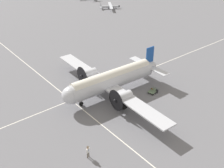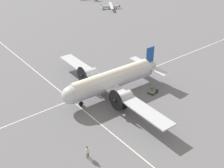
{
  "view_description": "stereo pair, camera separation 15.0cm",
  "coord_description": "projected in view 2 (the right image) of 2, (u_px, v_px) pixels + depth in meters",
  "views": [
    {
      "loc": [
        -30.4,
        24.48,
        24.2
      ],
      "look_at": [
        0.0,
        0.0,
        1.8
      ],
      "focal_mm": 45.0,
      "sensor_mm": 36.0,
      "label": 1
    },
    {
      "loc": [
        -30.49,
        24.36,
        24.2
      ],
      "look_at": [
        0.0,
        0.0,
        1.8
      ],
      "focal_mm": 45.0,
      "sensor_mm": 36.0,
      "label": 2
    }
  ],
  "objects": [
    {
      "name": "suitcase_near_door",
      "position": [
        152.0,
        90.0,
        46.5
      ],
      "size": [
        0.47,
        0.13,
        0.5
      ],
      "color": "brown",
      "rests_on": "ground_plane"
    },
    {
      "name": "light_aircraft_distant",
      "position": [
        111.0,
        6.0,
        91.19
      ],
      "size": [
        7.88,
        6.44,
        1.75
      ],
      "rotation": [
        0.0,
        0.0,
        4.14
      ],
      "color": "#B7BCC6",
      "rests_on": "ground_plane"
    },
    {
      "name": "airliner_main",
      "position": [
        110.0,
        80.0,
        44.34
      ],
      "size": [
        27.22,
        17.85,
        6.16
      ],
      "rotation": [
        0.0,
        0.0,
        1.53
      ],
      "color": "silver",
      "rests_on": "ground_plane"
    },
    {
      "name": "ground_plane",
      "position": [
        112.0,
        94.0,
        45.9
      ],
      "size": [
        300.0,
        300.0,
        0.0
      ],
      "primitive_type": "plane",
      "color": "slate"
    },
    {
      "name": "baggage_cart",
      "position": [
        153.0,
        91.0,
        46.04
      ],
      "size": [
        1.5,
        1.95,
        0.56
      ],
      "rotation": [
        0.0,
        0.0,
        1.81
      ],
      "color": "#4C6047",
      "rests_on": "ground_plane"
    },
    {
      "name": "crew_foreground",
      "position": [
        87.0,
        151.0,
        32.89
      ],
      "size": [
        0.34,
        0.55,
        1.66
      ],
      "rotation": [
        0.0,
        0.0,
        1.82
      ],
      "color": "#473D2D",
      "rests_on": "ground_plane"
    },
    {
      "name": "apron_line_northsouth",
      "position": [
        103.0,
        88.0,
        47.58
      ],
      "size": [
        0.16,
        120.0,
        0.01
      ],
      "color": "silver",
      "rests_on": "ground_plane"
    },
    {
      "name": "apron_line_eastwest",
      "position": [
        80.0,
        107.0,
        42.51
      ],
      "size": [
        120.0,
        0.16,
        0.01
      ],
      "color": "silver",
      "rests_on": "ground_plane"
    },
    {
      "name": "suitcase_upright_spare",
      "position": [
        157.0,
        91.0,
        45.97
      ],
      "size": [
        0.38,
        0.14,
        0.64
      ],
      "color": "#232328",
      "rests_on": "ground_plane"
    }
  ]
}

